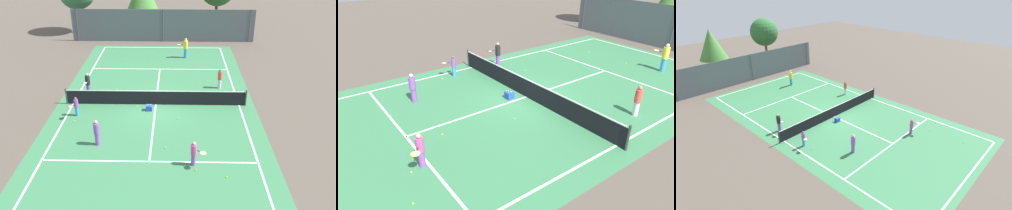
# 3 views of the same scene
# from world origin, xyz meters

# --- Properties ---
(ground_plane) EXTENTS (80.00, 80.00, 0.00)m
(ground_plane) POSITION_xyz_m (0.00, 0.00, 0.00)
(ground_plane) COLOR brown
(court_surface) EXTENTS (13.00, 25.00, 0.01)m
(court_surface) POSITION_xyz_m (0.00, 0.00, 0.00)
(court_surface) COLOR #387A4C
(court_surface) RESTS_ON ground_plane
(tennis_net) EXTENTS (11.90, 0.10, 1.10)m
(tennis_net) POSITION_xyz_m (0.00, 0.00, 0.51)
(tennis_net) COLOR #333833
(tennis_net) RESTS_ON ground_plane
(perimeter_fence) EXTENTS (18.00, 0.12, 3.20)m
(perimeter_fence) POSITION_xyz_m (0.00, 14.00, 1.60)
(perimeter_fence) COLOR #515B60
(perimeter_fence) RESTS_ON ground_plane
(player_0) EXTENTS (0.95, 0.43, 1.76)m
(player_0) POSITION_xyz_m (2.14, 9.23, 0.91)
(player_0) COLOR #388CD8
(player_0) RESTS_ON ground_plane
(player_1) EXTENTS (0.31, 0.31, 1.47)m
(player_1) POSITION_xyz_m (4.48, 2.76, 0.75)
(player_1) COLOR silver
(player_1) RESTS_ON ground_plane
(player_2) EXTENTS (0.81, 0.70, 1.35)m
(player_2) POSITION_xyz_m (2.23, -6.62, 0.70)
(player_2) COLOR purple
(player_2) RESTS_ON ground_plane
(player_3) EXTENTS (0.53, 0.85, 1.26)m
(player_3) POSITION_xyz_m (-4.84, -1.64, 0.66)
(player_3) COLOR #388CD8
(player_3) RESTS_ON ground_plane
(player_4) EXTENTS (0.32, 0.32, 1.50)m
(player_4) POSITION_xyz_m (-2.91, -4.87, 0.77)
(player_4) COLOR purple
(player_4) RESTS_ON ground_plane
(player_5) EXTENTS (0.38, 0.90, 1.54)m
(player_5) POSITION_xyz_m (-4.79, 1.56, 0.80)
(player_5) COLOR purple
(player_5) RESTS_ON ground_plane
(ball_crate) EXTENTS (0.40, 0.36, 0.43)m
(ball_crate) POSITION_xyz_m (-0.39, -0.82, 0.18)
(ball_crate) COLOR blue
(ball_crate) RESTS_ON ground_plane
(tennis_ball_1) EXTENTS (0.07, 0.07, 0.07)m
(tennis_ball_1) POSITION_xyz_m (-5.16, 6.03, 0.03)
(tennis_ball_1) COLOR #CCE533
(tennis_ball_1) RESTS_ON ground_plane
(tennis_ball_2) EXTENTS (0.07, 0.07, 0.07)m
(tennis_ball_2) POSITION_xyz_m (2.33, -7.07, 0.03)
(tennis_ball_2) COLOR #CCE533
(tennis_ball_2) RESTS_ON ground_plane
(tennis_ball_3) EXTENTS (0.07, 0.07, 0.07)m
(tennis_ball_3) POSITION_xyz_m (-2.95, 2.33, 0.03)
(tennis_ball_3) COLOR #CCE533
(tennis_ball_3) RESTS_ON ground_plane
(tennis_ball_4) EXTENTS (0.07, 0.07, 0.07)m
(tennis_ball_4) POSITION_xyz_m (1.49, -1.95, 0.03)
(tennis_ball_4) COLOR #CCE533
(tennis_ball_4) RESTS_ON ground_plane
(tennis_ball_5) EXTENTS (0.07, 0.07, 0.07)m
(tennis_ball_5) POSITION_xyz_m (3.77, -7.57, 0.03)
(tennis_ball_5) COLOR #CCE533
(tennis_ball_5) RESTS_ON ground_plane
(tennis_ball_6) EXTENTS (0.07, 0.07, 0.07)m
(tennis_ball_6) POSITION_xyz_m (-5.15, 0.40, 0.03)
(tennis_ball_6) COLOR #CCE533
(tennis_ball_6) RESTS_ON ground_plane
(tennis_ball_7) EXTENTS (0.07, 0.07, 0.07)m
(tennis_ball_7) POSITION_xyz_m (-0.04, 8.67, 0.03)
(tennis_ball_7) COLOR #CCE533
(tennis_ball_7) RESTS_ON ground_plane
(tennis_ball_8) EXTENTS (0.07, 0.07, 0.07)m
(tennis_ball_8) POSITION_xyz_m (-1.18, -0.42, 0.03)
(tennis_ball_8) COLOR #CCE533
(tennis_ball_8) RESTS_ON ground_plane
(tennis_ball_9) EXTENTS (0.07, 0.07, 0.07)m
(tennis_ball_9) POSITION_xyz_m (-4.83, -2.41, 0.03)
(tennis_ball_9) COLOR #CCE533
(tennis_ball_9) RESTS_ON ground_plane
(tennis_ball_10) EXTENTS (0.07, 0.07, 0.07)m
(tennis_ball_10) POSITION_xyz_m (0.77, -5.14, 0.03)
(tennis_ball_10) COLOR #CCE533
(tennis_ball_10) RESTS_ON ground_plane
(tennis_ball_11) EXTENTS (0.07, 0.07, 0.07)m
(tennis_ball_11) POSITION_xyz_m (3.70, 4.00, 0.03)
(tennis_ball_11) COLOR #CCE533
(tennis_ball_11) RESTS_ON ground_plane
(tennis_ball_12) EXTENTS (0.07, 0.07, 0.07)m
(tennis_ball_12) POSITION_xyz_m (-3.07, 8.56, 0.03)
(tennis_ball_12) COLOR #CCE533
(tennis_ball_12) RESTS_ON ground_plane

